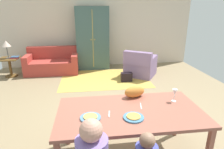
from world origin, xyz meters
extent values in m
cube|color=#887555|center=(0.00, 0.42, -0.01)|extent=(6.85, 6.03, 0.02)
cube|color=beige|center=(0.00, 3.48, 1.35)|extent=(6.85, 0.10, 2.70)
cube|color=#955543|center=(0.14, -1.44, 0.74)|extent=(1.87, 0.99, 0.04)
cube|color=#955543|center=(-0.74, -1.00, 0.36)|extent=(0.06, 0.06, 0.72)
cube|color=#955543|center=(1.01, -1.00, 0.36)|extent=(0.06, 0.06, 0.72)
cylinder|color=teal|center=(-0.38, -1.56, 0.77)|extent=(0.25, 0.25, 0.02)
cylinder|color=gold|center=(-0.38, -1.56, 0.78)|extent=(0.17, 0.17, 0.01)
cylinder|color=teal|center=(0.14, -1.62, 0.77)|extent=(0.25, 0.25, 0.02)
cylinder|color=gold|center=(0.14, -1.62, 0.78)|extent=(0.17, 0.17, 0.01)
cylinder|color=silver|center=(0.81, -1.26, 0.76)|extent=(0.06, 0.06, 0.01)
cylinder|color=silver|center=(0.81, -1.26, 0.81)|extent=(0.01, 0.01, 0.09)
cone|color=silver|center=(0.81, -1.26, 0.90)|extent=(0.07, 0.07, 0.09)
cube|color=silver|center=(-0.14, -1.49, 0.76)|extent=(0.04, 0.15, 0.01)
cube|color=silver|center=(0.30, -1.34, 0.76)|extent=(0.04, 0.17, 0.01)
sphere|color=tan|center=(-0.38, -2.15, 1.00)|extent=(0.21, 0.21, 0.21)
sphere|color=#926C53|center=(0.14, -2.15, 0.85)|extent=(0.15, 0.15, 0.15)
ellipsoid|color=orange|center=(0.29, -1.04, 0.84)|extent=(0.35, 0.24, 0.17)
cube|color=gold|center=(0.10, 1.88, 0.00)|extent=(2.60, 1.80, 0.01)
cube|color=#A6382F|center=(-1.54, 2.68, 0.21)|extent=(1.66, 0.84, 0.42)
cube|color=#A6382F|center=(-1.54, 3.02, 0.62)|extent=(1.66, 0.20, 0.40)
cube|color=#A6382F|center=(-2.28, 2.68, 0.52)|extent=(0.18, 0.84, 0.20)
cube|color=#A6382F|center=(-0.80, 2.68, 0.52)|extent=(0.18, 0.84, 0.20)
cube|color=slate|center=(1.27, 2.08, 0.21)|extent=(1.17, 1.17, 0.42)
cube|color=slate|center=(1.08, 1.79, 0.62)|extent=(0.82, 0.63, 0.40)
cube|color=slate|center=(1.55, 1.89, 0.52)|extent=(0.61, 0.80, 0.20)
cube|color=slate|center=(0.99, 2.26, 0.52)|extent=(0.61, 0.80, 0.20)
cube|color=#3A5652|center=(-0.19, 3.09, 1.05)|extent=(1.10, 0.56, 2.10)
cube|color=gold|center=(-0.19, 2.81, 1.05)|extent=(0.02, 0.01, 1.89)
sphere|color=gold|center=(-0.25, 2.80, 1.05)|extent=(0.04, 0.04, 0.04)
sphere|color=gold|center=(-0.13, 2.80, 1.05)|extent=(0.04, 0.04, 0.04)
cube|color=brown|center=(-2.78, 2.48, 0.56)|extent=(0.56, 0.56, 0.03)
cylinder|color=brown|center=(-2.78, 2.48, 0.27)|extent=(0.08, 0.08, 0.55)
cylinder|color=brown|center=(-2.78, 2.48, 0.01)|extent=(0.36, 0.36, 0.03)
cylinder|color=#464543|center=(-2.78, 2.48, 0.59)|extent=(0.16, 0.16, 0.02)
cylinder|color=#464543|center=(-2.78, 2.48, 0.77)|extent=(0.02, 0.02, 0.34)
cone|color=#C6AD9C|center=(-2.78, 2.48, 1.03)|extent=(0.26, 0.26, 0.18)
cube|color=maroon|center=(-2.60, 2.44, 0.59)|extent=(0.22, 0.16, 0.03)
cube|color=#315377|center=(-2.59, 2.47, 0.62)|extent=(0.22, 0.16, 0.03)
cube|color=black|center=(0.72, 1.58, 0.13)|extent=(0.32, 0.16, 0.26)
camera|label=1|loc=(-0.38, -3.58, 2.00)|focal=30.73mm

